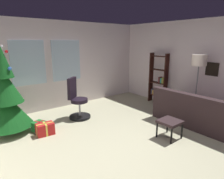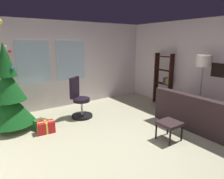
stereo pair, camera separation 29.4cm
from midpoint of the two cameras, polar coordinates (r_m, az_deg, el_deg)
ground_plane at (r=4.00m, az=4.82°, el=-16.91°), size 5.56×6.32×0.10m
wall_back_with_windows at (r=6.20m, az=-15.95°, el=6.92°), size 5.56×0.12×2.59m
wall_right_with_frames at (r=5.81m, az=26.00°, el=5.57°), size 0.12×6.32×2.59m
couch at (r=5.24m, az=24.06°, el=-6.42°), size 1.69×2.05×0.82m
footstool at (r=4.27m, az=14.60°, el=-9.43°), size 0.43×0.42×0.39m
holiday_tree at (r=4.87m, az=-30.10°, el=-2.01°), size 1.01×1.01×2.44m
gift_box_red at (r=4.64m, az=-20.60°, el=-10.76°), size 0.38×0.27×0.26m
gift_box_green at (r=4.87m, az=-21.88°, el=-9.98°), size 0.36×0.39×0.22m
office_chair at (r=5.27m, az=-11.66°, el=-3.70°), size 0.58×0.59×1.09m
bookshelf at (r=6.50m, az=12.13°, el=2.38°), size 0.18×0.64×1.63m
floor_lamp at (r=5.39m, az=22.57°, el=6.71°), size 0.36×0.36×1.67m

